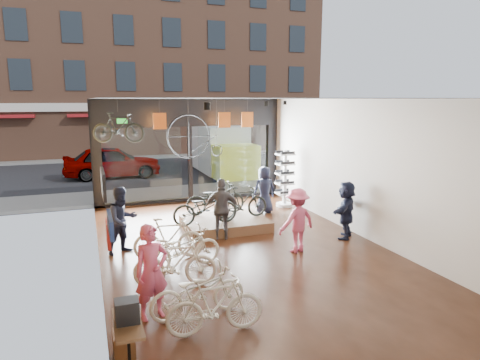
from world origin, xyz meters
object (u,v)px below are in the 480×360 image
floor_bike_5 (169,238)px  display_bike_left (205,208)px  floor_bike_3 (175,263)px  customer_3 (297,220)px  floor_bike_2 (198,292)px  display_bike_mid (242,202)px  sunglasses_rack (285,179)px  display_platform (225,224)px  floor_bike_4 (183,249)px  street_car (112,162)px  customer_1 (123,220)px  display_bike_right (215,199)px  box_truck (224,151)px  hung_bike (118,128)px  floor_bike_1 (215,305)px  customer_4 (264,190)px  customer_2 (222,209)px  penny_farthing (198,138)px  customer_5 (346,210)px  customer_0 (152,272)px

floor_bike_5 → display_bike_left: 2.02m
floor_bike_3 → customer_3: bearing=-60.7°
floor_bike_2 → display_bike_mid: bearing=-33.5°
sunglasses_rack → display_platform: bearing=-147.8°
floor_bike_4 → display_bike_left: 2.54m
street_car → customer_1: (-0.42, -10.98, 0.06)m
display_bike_right → sunglasses_rack: size_ratio=0.91×
box_truck → hung_bike: 8.95m
display_platform → sunglasses_rack: 3.50m
floor_bike_2 → customer_1: customer_1 is taller
display_platform → customer_3: size_ratio=1.48×
floor_bike_1 → customer_3: customer_3 is taller
floor_bike_5 → customer_3: size_ratio=1.04×
display_bike_left → customer_4: (2.49, 1.60, 0.01)m
floor_bike_5 → customer_2: customer_2 is taller
box_truck → display_platform: (-2.80, -8.90, -1.07)m
display_platform → display_bike_left: (-0.69, -0.35, 0.64)m
floor_bike_3 → penny_farthing: 6.63m
floor_bike_5 → box_truck: bearing=-16.5°
display_bike_left → floor_bike_2: bearing=163.2°
floor_bike_2 → hung_bike: 7.36m
floor_bike_1 → display_bike_left: bearing=-10.7°
floor_bike_2 → display_bike_right: (1.94, 5.43, 0.32)m
floor_bike_2 → floor_bike_3: (-0.14, 1.33, 0.05)m
floor_bike_2 → customer_2: customer_2 is taller
floor_bike_3 → display_bike_right: display_bike_right is taller
customer_3 → customer_5: 1.86m
floor_bike_5 → display_platform: floor_bike_5 is taller
customer_2 → customer_0: bearing=76.0°
display_bike_left → display_platform: bearing=-63.1°
floor_bike_3 → sunglasses_rack: bearing=-31.0°
floor_bike_3 → hung_bike: hung_bike is taller
display_bike_left → customer_0: bearing=153.6°
customer_1 → penny_farthing: 4.89m
floor_bike_2 → sunglasses_rack: (4.88, 6.66, 0.55)m
display_bike_left → customer_4: customer_4 is taller
floor_bike_4 → customer_1: customer_1 is taller
street_car → customer_1: customer_1 is taller
floor_bike_1 → floor_bike_5: bearing=4.1°
box_truck → customer_4: box_truck is taller
display_platform → display_bike_right: (-0.11, 0.63, 0.63)m
sunglasses_rack → penny_farthing: (-2.98, 0.67, 1.49)m
customer_5 → display_bike_left: bearing=-70.4°
display_bike_left → display_bike_right: 1.14m
customer_3 → customer_4: bearing=-114.5°
floor_bike_1 → floor_bike_5: (-0.08, 3.60, 0.02)m
box_truck → customer_3: bearing=-98.5°
floor_bike_3 → display_bike_mid: 4.32m
customer_0 → customer_3: 4.44m
customer_2 → sunglasses_rack: size_ratio=0.84×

